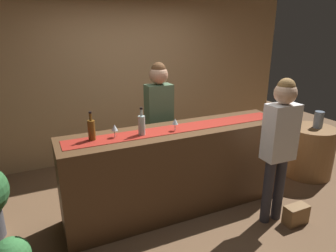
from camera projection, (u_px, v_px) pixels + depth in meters
The scene contains 13 objects.
ground_plane at pixel (179, 206), 3.70m from camera, with size 10.00×10.00×0.00m, color brown.
back_wall at pixel (128, 70), 4.89m from camera, with size 6.00×0.12×2.90m, color tan.
bar_counter at pixel (179, 169), 3.54m from camera, with size 2.71×0.60×1.02m, color #543821.
counter_runner_cloth at pixel (180, 128), 3.38m from camera, with size 2.57×0.28×0.01m, color maroon.
wine_bottle_clear at pixel (142, 125), 3.14m from camera, with size 0.07×0.07×0.30m.
wine_bottle_amber at pixel (92, 130), 2.99m from camera, with size 0.07×0.07×0.30m.
wine_glass_near_customer at pixel (114, 128), 3.06m from camera, with size 0.07×0.07×0.14m.
wine_glass_mid_counter at pixel (175, 122), 3.27m from camera, with size 0.07×0.07×0.14m.
bartender at pixel (159, 113), 3.87m from camera, with size 0.34×0.24×1.71m.
customer_sipping at pixel (280, 138), 3.14m from camera, with size 0.35×0.23×1.64m.
round_side_table at pixel (309, 151), 4.42m from camera, with size 0.68×0.68×0.74m, color olive.
vase_on_side_table at pixel (319, 120), 4.27m from camera, with size 0.13×0.13×0.24m, color slate.
handbag at pixel (296, 215), 3.35m from camera, with size 0.28×0.14×0.22m, color olive.
Camera 1 is at (-1.46, -2.85, 2.11)m, focal length 31.82 mm.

